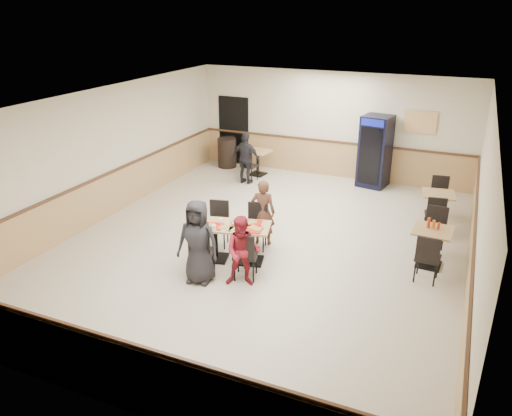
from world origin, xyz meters
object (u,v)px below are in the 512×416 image
at_px(back_table, 258,159).
at_px(pepsi_cooler, 375,151).
at_px(side_table_near, 432,242).
at_px(diner_man_opposite, 263,212).
at_px(diner_woman_left, 198,242).
at_px(lone_diner, 246,158).
at_px(trash_bin, 227,153).
at_px(main_table, 233,237).
at_px(side_table_far, 437,203).
at_px(diner_woman_right, 243,252).

distance_m(back_table, pepsi_cooler, 3.36).
bearing_deg(side_table_near, diner_man_opposite, -173.68).
xyz_separation_m(diner_woman_left, side_table_near, (3.79, 2.26, -0.28)).
height_order(lone_diner, pepsi_cooler, pepsi_cooler).
bearing_deg(diner_woman_left, side_table_near, 22.73).
relative_size(diner_woman_left, trash_bin, 1.74).
distance_m(diner_man_opposite, trash_bin, 5.48).
height_order(main_table, diner_woman_left, diner_woman_left).
xyz_separation_m(side_table_far, trash_bin, (-6.34, 1.99, -0.04)).
xyz_separation_m(main_table, diner_woman_left, (-0.23, -0.95, 0.28)).
bearing_deg(side_table_far, diner_woman_left, -130.07).
relative_size(lone_diner, pepsi_cooler, 0.74).
bearing_deg(pepsi_cooler, side_table_near, -55.03).
bearing_deg(pepsi_cooler, trash_bin, -169.13).
height_order(back_table, trash_bin, trash_bin).
height_order(main_table, side_table_far, main_table).
bearing_deg(lone_diner, diner_woman_right, 118.65).
bearing_deg(lone_diner, diner_woman_left, 110.19).
height_order(diner_man_opposite, lone_diner, lone_diner).
bearing_deg(trash_bin, back_table, -16.48).
bearing_deg(back_table, diner_woman_right, -69.19).
bearing_deg(diner_woman_right, diner_man_opposite, 82.43).
bearing_deg(diner_woman_right, diner_woman_left, 175.80).
height_order(diner_woman_left, trash_bin, diner_woman_left).
bearing_deg(trash_bin, side_table_near, -32.90).
bearing_deg(side_table_near, diner_woman_left, -149.16).
relative_size(diner_woman_right, diner_man_opposite, 0.94).
xyz_separation_m(side_table_far, back_table, (-5.16, 1.64, -0.01)).
distance_m(diner_woman_right, lone_diner, 5.50).
distance_m(lone_diner, side_table_near, 6.02).
bearing_deg(diner_woman_right, trash_bin, 100.37).
bearing_deg(side_table_near, lone_diner, 150.40).
bearing_deg(diner_man_opposite, side_table_near, 174.35).
height_order(diner_woman_left, side_table_far, diner_woman_left).
xyz_separation_m(diner_man_opposite, back_table, (-1.90, 4.17, -0.22)).
bearing_deg(side_table_far, pepsi_cooler, 132.27).
relative_size(back_table, trash_bin, 0.85).
distance_m(diner_man_opposite, pepsi_cooler, 4.78).
height_order(diner_man_opposite, side_table_near, diner_man_opposite).
distance_m(diner_woman_right, pepsi_cooler, 6.35).
height_order(diner_woman_right, pepsi_cooler, pepsi_cooler).
distance_m(lone_diner, pepsi_cooler, 3.53).
xyz_separation_m(diner_woman_right, diner_man_opposite, (-0.32, 1.69, 0.05)).
bearing_deg(pepsi_cooler, back_table, -162.90).
distance_m(diner_woman_left, trash_bin, 6.93).
relative_size(diner_woman_left, pepsi_cooler, 0.80).
height_order(side_table_near, back_table, side_table_near).
bearing_deg(back_table, diner_man_opposite, -65.45).
height_order(main_table, lone_diner, lone_diner).
height_order(diner_woman_left, diner_woman_right, diner_woman_left).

